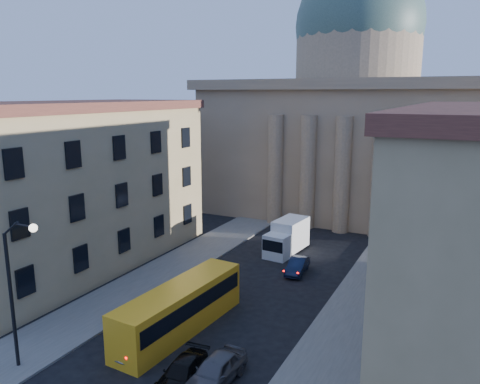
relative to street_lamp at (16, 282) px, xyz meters
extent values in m
cube|color=#5C5A54|center=(-1.53, 10.00, -5.21)|extent=(5.00, 60.00, 0.15)
cube|color=#5C5A54|center=(15.47, 10.00, -5.21)|extent=(5.00, 60.00, 0.15)
cube|color=#826C50|center=(6.97, 48.00, 2.71)|extent=(34.00, 26.00, 16.00)
cube|color=#826C50|center=(6.97, 48.00, 11.11)|extent=(35.50, 27.50, 1.20)
cylinder|color=#826C50|center=(6.97, 48.00, 14.71)|extent=(16.00, 16.00, 8.00)
sphere|color=#4B6659|center=(6.97, 48.00, 18.71)|extent=(16.40, 16.40, 16.40)
cube|color=#826C50|center=(-14.03, 46.00, 0.21)|extent=(13.00, 13.00, 11.00)
cone|color=#532C23|center=(-14.03, 46.00, 7.71)|extent=(26.02, 26.02, 4.00)
cylinder|color=#826C50|center=(0.97, 34.80, 1.21)|extent=(1.80, 1.80, 13.00)
cylinder|color=#826C50|center=(4.97, 34.80, 1.21)|extent=(1.80, 1.80, 13.00)
cylinder|color=#826C50|center=(8.97, 34.80, 1.21)|extent=(1.80, 1.80, 13.00)
cylinder|color=#826C50|center=(12.97, 34.80, 1.21)|extent=(1.80, 1.80, 13.00)
cube|color=tan|center=(-10.03, 14.00, 1.71)|extent=(11.00, 26.00, 14.00)
cube|color=#532C23|center=(-10.03, 14.00, 9.01)|extent=(11.60, 26.60, 0.80)
cylinder|color=black|center=(-0.53, 0.00, -1.29)|extent=(0.20, 0.20, 8.00)
cylinder|color=black|center=(0.02, 0.00, 3.06)|extent=(1.30, 0.12, 0.96)
cylinder|color=black|center=(1.02, 0.00, 3.36)|extent=(1.30, 0.12, 0.12)
sphere|color=white|center=(1.77, 0.00, 3.31)|extent=(0.44, 0.44, 0.44)
imported|color=silver|center=(5.10, 4.74, -4.59)|extent=(2.83, 5.20, 1.38)
imported|color=black|center=(8.68, 2.91, -4.66)|extent=(2.15, 4.45, 1.25)
imported|color=#47464B|center=(10.35, 3.69, -4.51)|extent=(2.02, 4.65, 1.56)
imported|color=black|center=(8.88, 20.80, -4.63)|extent=(1.74, 4.06, 1.30)
cube|color=yellow|center=(5.41, 7.76, -3.74)|extent=(3.27, 11.13, 3.09)
cube|color=black|center=(5.41, 7.76, -3.24)|extent=(3.29, 10.54, 1.10)
cylinder|color=black|center=(4.13, 3.85, -4.79)|extent=(0.37, 1.02, 1.00)
cylinder|color=black|center=(6.12, 3.71, -4.79)|extent=(0.37, 1.02, 1.00)
cylinder|color=black|center=(4.69, 11.82, -4.79)|extent=(0.37, 1.02, 1.00)
cylinder|color=black|center=(6.68, 11.67, -4.79)|extent=(0.37, 1.02, 1.00)
cube|color=silver|center=(5.92, 23.64, -4.12)|extent=(2.46, 2.54, 2.33)
cube|color=black|center=(5.81, 22.53, -3.83)|extent=(2.14, 0.33, 1.07)
cube|color=silver|center=(6.18, 26.25, -3.59)|extent=(2.73, 4.29, 3.01)
cylinder|color=black|center=(4.91, 23.35, -4.85)|extent=(0.36, 0.90, 0.87)
cylinder|color=black|center=(6.85, 23.15, -4.85)|extent=(0.36, 0.90, 0.87)
cylinder|color=black|center=(5.30, 27.21, -4.85)|extent=(0.36, 0.90, 0.87)
cylinder|color=black|center=(7.23, 27.02, -4.85)|extent=(0.36, 0.90, 0.87)
camera|label=1|loc=(21.60, -15.92, 10.09)|focal=35.00mm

